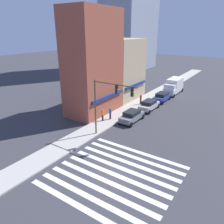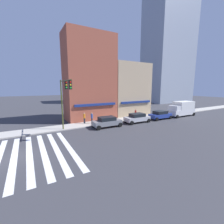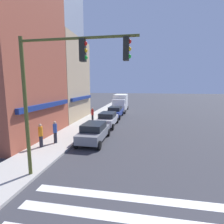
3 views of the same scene
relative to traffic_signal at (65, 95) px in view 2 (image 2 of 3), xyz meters
name	(u,v)px [view 2 (image 2 of 3)]	position (x,y,z in m)	size (l,w,h in m)	color
ground_plane	(14,157)	(-5.52, -4.46, -5.05)	(200.00, 200.00, 0.00)	#38383D
sidewalk_left	(18,133)	(-5.52, 3.04, -4.97)	(120.00, 3.00, 0.15)	#B2ADA3
crosswalk_stripes	(14,157)	(-5.52, -4.46, -5.04)	(9.85, 10.80, 0.01)	silver
storefront_row	(107,83)	(9.71, 7.03, 1.71)	(17.46, 5.30, 15.30)	#9E4C38
tower_distant	(169,41)	(45.56, 23.21, 18.42)	(18.79, 11.35, 46.93)	#939EAD
traffic_signal	(65,95)	(0.00, 0.00, 0.00)	(0.32, 5.57, 6.97)	#474C1E
sedan_grey	(107,122)	(6.11, 0.24, -4.21)	(4.42, 2.02, 1.59)	slate
sedan_silver	(137,118)	(11.91, 0.24, -4.21)	(4.44, 2.02, 1.59)	#B7B7BC
sedan_blue	(160,115)	(17.44, 0.24, -4.21)	(4.44, 2.02, 1.59)	navy
box_truck_white	(182,109)	(23.68, 0.24, -3.46)	(6.21, 2.42, 3.04)	white
pedestrian_red_jacket	(136,114)	(13.35, 2.48, -3.97)	(0.32, 0.32, 1.77)	#23232D
pedestrian_orange_vest	(84,118)	(3.75, 3.65, -3.97)	(0.32, 0.32, 1.77)	#23232D
pedestrian_blue_shirt	(92,118)	(4.82, 3.06, -3.97)	(0.32, 0.32, 1.77)	#23232D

